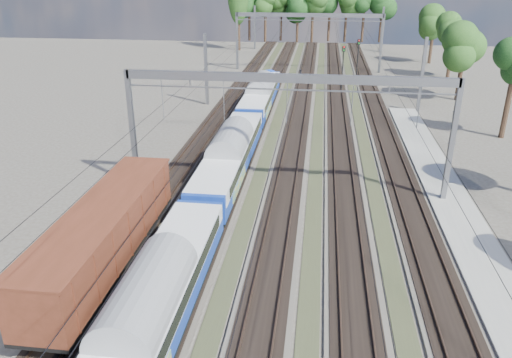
# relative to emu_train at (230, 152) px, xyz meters

# --- Properties ---
(track_bed) EXTENTS (21.00, 130.00, 0.34)m
(track_bed) POSITION_rel_emu_train_xyz_m (4.50, 13.21, -2.33)
(track_bed) COLOR #47423A
(track_bed) RESTS_ON ground
(platform) EXTENTS (3.00, 70.00, 0.30)m
(platform) POSITION_rel_emu_train_xyz_m (16.50, -11.79, -2.28)
(platform) COLOR gray
(platform) RESTS_ON ground
(catenary) EXTENTS (25.65, 130.00, 9.00)m
(catenary) POSITION_rel_emu_train_xyz_m (4.83, 20.89, 3.97)
(catenary) COLOR slate
(catenary) RESTS_ON ground
(tree_belt) EXTENTS (39.76, 101.81, 12.31)m
(tree_belt) POSITION_rel_emu_train_xyz_m (9.97, 63.53, 5.90)
(tree_belt) COLOR black
(tree_belt) RESTS_ON ground
(emu_train) EXTENTS (2.83, 59.86, 4.13)m
(emu_train) POSITION_rel_emu_train_xyz_m (0.00, 0.00, 0.00)
(emu_train) COLOR black
(emu_train) RESTS_ON ground
(freight_boxcar) EXTENTS (3.10, 14.95, 3.85)m
(freight_boxcar) POSITION_rel_emu_train_xyz_m (-4.50, -13.46, -0.08)
(freight_boxcar) COLOR black
(freight_boxcar) RESTS_ON ground
(worker) EXTENTS (0.68, 0.84, 2.01)m
(worker) POSITION_rel_emu_train_xyz_m (3.86, 36.97, -1.43)
(worker) COLOR black
(worker) RESTS_ON ground
(signal_near) EXTENTS (0.44, 0.41, 6.24)m
(signal_near) POSITION_rel_emu_train_xyz_m (9.60, 31.30, 1.51)
(signal_near) COLOR black
(signal_near) RESTS_ON ground
(signal_far) EXTENTS (0.45, 0.42, 6.33)m
(signal_far) POSITION_rel_emu_train_xyz_m (11.87, 37.19, 1.57)
(signal_far) COLOR black
(signal_far) RESTS_ON ground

